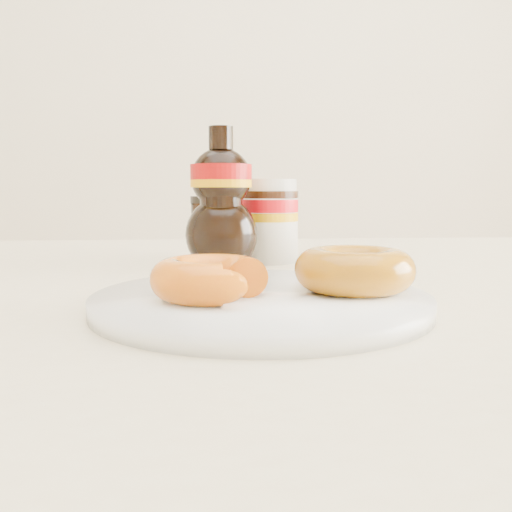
{
  "coord_description": "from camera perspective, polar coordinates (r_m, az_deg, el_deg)",
  "views": [
    {
      "loc": [
        -0.03,
        -0.47,
        0.84
      ],
      "look_at": [
        0.0,
        -0.0,
        0.79
      ],
      "focal_mm": 40.0,
      "sensor_mm": 36.0,
      "label": 1
    }
  ],
  "objects": [
    {
      "name": "dark_jar",
      "position": [
        0.76,
        -4.64,
        2.86
      ],
      "size": [
        0.05,
        0.05,
        0.08
      ],
      "rotation": [
        0.0,
        0.0,
        -0.1
      ],
      "color": "black",
      "rests_on": "dining_table"
    },
    {
      "name": "plate",
      "position": [
        0.43,
        0.48,
        -4.54
      ],
      "size": [
        0.25,
        0.25,
        0.01
      ],
      "color": "white",
      "rests_on": "dining_table"
    },
    {
      "name": "donut_whole",
      "position": [
        0.44,
        9.81,
        -1.35
      ],
      "size": [
        0.09,
        0.09,
        0.03
      ],
      "primitive_type": "torus",
      "rotation": [
        0.0,
        0.0,
        -0.03
      ],
      "color": "#AF680B",
      "rests_on": "plate"
    },
    {
      "name": "nutella_jar",
      "position": [
        0.71,
        1.29,
        3.87
      ],
      "size": [
        0.07,
        0.07,
        0.1
      ],
      "rotation": [
        0.0,
        0.0,
        -0.22
      ],
      "color": "white",
      "rests_on": "dining_table"
    },
    {
      "name": "donut_bitten",
      "position": [
        0.41,
        -4.67,
        -2.25
      ],
      "size": [
        0.09,
        0.09,
        0.03
      ],
      "primitive_type": "torus",
      "rotation": [
        0.0,
        0.0,
        0.1
      ],
      "color": "orange",
      "rests_on": "plate"
    },
    {
      "name": "dining_table",
      "position": [
        0.6,
        -1.03,
        -10.13
      ],
      "size": [
        1.4,
        0.9,
        0.75
      ],
      "color": "beige",
      "rests_on": "ground"
    },
    {
      "name": "syrup_bottle",
      "position": [
        0.65,
        -3.49,
        5.77
      ],
      "size": [
        0.09,
        0.08,
        0.16
      ],
      "primitive_type": null,
      "rotation": [
        0.0,
        0.0,
        -0.09
      ],
      "color": "black",
      "rests_on": "dining_table"
    }
  ]
}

